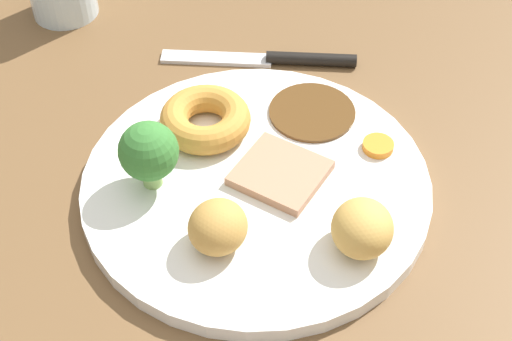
{
  "coord_description": "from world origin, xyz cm",
  "views": [
    {
      "loc": [
        -37.36,
        -0.93,
        48.21
      ],
      "look_at": [
        2.6,
        0.95,
        6.0
      ],
      "focal_mm": 52.62,
      "sensor_mm": 36.0,
      "label": 1
    }
  ],
  "objects": [
    {
      "name": "roast_potato_right",
      "position": [
        -3.53,
        -6.88,
        6.9
      ],
      "size": [
        5.36,
        4.96,
        3.81
      ],
      "primitive_type": "ellipsoid",
      "rotation": [
        0.0,
        0.0,
        1.46
      ],
      "color": "tan",
      "rests_on": "dinner_plate"
    },
    {
      "name": "roast_potato_left",
      "position": [
        -3.83,
        3.37,
        6.83
      ],
      "size": [
        5.53,
        5.32,
        3.65
      ],
      "primitive_type": "ellipsoid",
      "rotation": [
        0.0,
        0.0,
        4.45
      ],
      "color": "#BC8C42",
      "rests_on": "dinner_plate"
    },
    {
      "name": "dinner_plate",
      "position": [
        2.6,
        0.95,
        4.3
      ],
      "size": [
        27.53,
        27.53,
        1.4
      ],
      "primitive_type": "cylinder",
      "color": "white",
      "rests_on": "dining_table"
    },
    {
      "name": "yorkshire_pudding",
      "position": [
        8.07,
        5.41,
        6.19
      ],
      "size": [
        7.57,
        7.57,
        2.38
      ],
      "primitive_type": "torus",
      "color": "#C68938",
      "rests_on": "dinner_plate"
    },
    {
      "name": "carrot_coin_front",
      "position": [
        6.48,
        -8.82,
        5.31
      ],
      "size": [
        2.54,
        2.54,
        0.62
      ],
      "primitive_type": "cylinder",
      "color": "orange",
      "rests_on": "dinner_plate"
    },
    {
      "name": "dining_table",
      "position": [
        0.0,
        0.0,
        1.8
      ],
      "size": [
        120.0,
        84.0,
        3.6
      ],
      "primitive_type": "cube",
      "color": "brown",
      "rests_on": "ground"
    },
    {
      "name": "broccoli_floret",
      "position": [
        1.84,
        8.98,
        8.4
      ],
      "size": [
        4.61,
        4.61,
        5.82
      ],
      "color": "#8CB766",
      "rests_on": "dinner_plate"
    },
    {
      "name": "gravy_pool",
      "position": [
        10.52,
        -3.48,
        5.15
      ],
      "size": [
        7.41,
        7.41,
        0.3
      ],
      "primitive_type": "cylinder",
      "color": "#563819",
      "rests_on": "dinner_plate"
    },
    {
      "name": "meat_slice_main",
      "position": [
        2.99,
        -0.94,
        5.4
      ],
      "size": [
        8.48,
        8.64,
        0.8
      ],
      "primitive_type": "cube",
      "rotation": [
        0.0,
        0.0,
        4.21
      ],
      "color": "tan",
      "rests_on": "dinner_plate"
    },
    {
      "name": "knife",
      "position": [
        19.07,
        -0.17,
        4.05
      ],
      "size": [
        1.88,
        18.52,
        1.2
      ],
      "rotation": [
        0.0,
        0.0,
        1.55
      ],
      "color": "black",
      "rests_on": "dining_table"
    }
  ]
}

